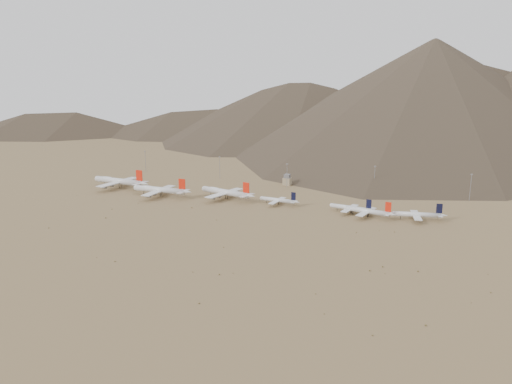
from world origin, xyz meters
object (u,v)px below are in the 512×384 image
at_px(widebody_west, 119,181).
at_px(narrowbody_b, 352,208).
at_px(control_tower, 287,180).
at_px(narrowbody_a, 279,200).
at_px(widebody_east, 226,192).
at_px(widebody_centre, 160,190).

height_order(widebody_west, narrowbody_b, widebody_west).
relative_size(widebody_west, control_tower, 5.97).
height_order(narrowbody_a, control_tower, narrowbody_a).
height_order(widebody_east, narrowbody_a, widebody_east).
distance_m(narrowbody_a, narrowbody_b, 67.47).
distance_m(widebody_east, narrowbody_a, 54.92).
distance_m(widebody_centre, widebody_east, 65.68).
bearing_deg(control_tower, widebody_centre, -133.78).
height_order(narrowbody_a, narrowbody_b, narrowbody_b).
relative_size(widebody_west, widebody_centre, 1.10).
distance_m(widebody_centre, narrowbody_a, 119.48).
height_order(widebody_east, control_tower, widebody_east).
xyz_separation_m(widebody_west, narrowbody_a, (179.67, 1.96, -3.06)).
distance_m(widebody_east, narrowbody_b, 122.36).
relative_size(narrowbody_a, narrowbody_b, 0.96).
distance_m(widebody_centre, narrowbody_b, 186.42).
distance_m(widebody_west, widebody_east, 124.83).
bearing_deg(control_tower, narrowbody_b, -42.97).
relative_size(widebody_centre, narrowbody_a, 1.63).
xyz_separation_m(widebody_west, narrowbody_b, (247.13, 0.75, -2.88)).
relative_size(widebody_west, widebody_east, 1.13).
bearing_deg(widebody_west, control_tower, 31.17).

